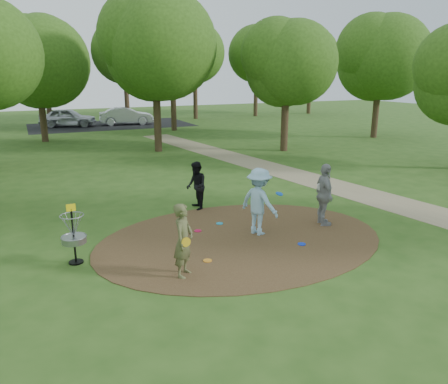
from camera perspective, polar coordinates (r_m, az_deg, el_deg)
name	(u,v)px	position (r m, az deg, el deg)	size (l,w,h in m)	color
ground	(242,239)	(12.57, 2.31, -6.16)	(100.00, 100.00, 0.00)	#2D5119
dirt_clearing	(242,239)	(12.57, 2.31, -6.12)	(8.40, 8.40, 0.02)	#47301C
footpath	(368,196)	(17.76, 18.27, -0.46)	(2.00, 40.00, 0.01)	#8C7A5B
parking_lot	(111,125)	(41.32, -14.53, 8.48)	(14.00, 8.00, 0.01)	black
player_observer_with_disc	(183,240)	(10.12, -5.32, -6.32)	(0.74, 0.76, 1.76)	brown
player_throwing_with_disc	(259,202)	(12.68, 4.61, -1.27)	(1.39, 1.46, 1.98)	#98C3E2
player_walking_with_disc	(196,186)	(15.05, -3.64, 0.81)	(0.73, 0.89, 1.67)	black
player_waiting_with_disc	(324,195)	(13.75, 12.98, -0.37)	(0.78, 1.23, 1.95)	#939395
disc_ground_cyan	(220,223)	(13.73, -0.58, -4.13)	(0.22, 0.22, 0.02)	#168DB7
disc_ground_blue	(302,244)	(12.33, 10.11, -6.70)	(0.22, 0.22, 0.02)	#0C30DC
disc_ground_red	(198,231)	(13.13, -3.43, -5.08)	(0.22, 0.22, 0.02)	#CE1447
car_left	(68,118)	(40.91, -19.71, 9.14)	(1.90, 4.73, 1.61)	#B3B5BC
car_right	(126,116)	(41.11, -12.64, 9.65)	(1.66, 4.75, 1.56)	#AFB3B7
disc_ground_orange	(207,261)	(11.14, -2.17, -8.94)	(0.22, 0.22, 0.02)	orange
disc_golf_basket	(73,230)	(11.37, -19.11, -4.71)	(0.63, 0.63, 1.54)	black
tree_ring	(189,59)	(21.98, -4.62, 16.91)	(37.27, 45.50, 8.98)	#332316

